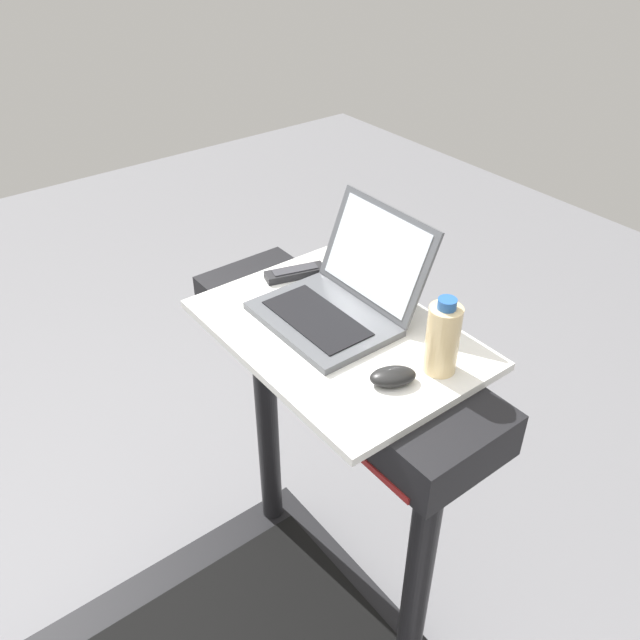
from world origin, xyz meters
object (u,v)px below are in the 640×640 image
at_px(laptop, 340,297).
at_px(tv_remote, 295,273).
at_px(computer_mouse, 393,376).
at_px(water_bottle, 443,338).

xyz_separation_m(laptop, tv_remote, (-0.21, 0.02, -0.04)).
bearing_deg(tv_remote, computer_mouse, -10.65).
height_order(water_bottle, tv_remote, water_bottle).
height_order(laptop, computer_mouse, laptop).
relative_size(computer_mouse, water_bottle, 0.55).
bearing_deg(water_bottle, laptop, -172.30).
relative_size(laptop, tv_remote, 1.99).
xyz_separation_m(computer_mouse, water_bottle, (0.03, 0.11, 0.07)).
distance_m(water_bottle, tv_remote, 0.51).
xyz_separation_m(computer_mouse, tv_remote, (-0.48, 0.09, -0.01)).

